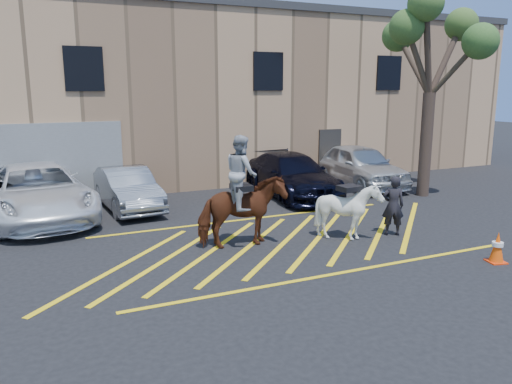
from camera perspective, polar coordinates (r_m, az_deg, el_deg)
name	(u,v)px	position (r m, az deg, el deg)	size (l,w,h in m)	color
ground	(280,239)	(13.46, 2.75, -5.36)	(90.00, 90.00, 0.00)	black
car_white_pickup	(37,192)	(16.63, -23.74, -0.03)	(2.79, 6.05, 1.68)	white
car_silver_sedan	(127,189)	(17.04, -14.49, 0.36)	(1.46, 4.19, 1.38)	gray
car_blue_suv	(292,175)	(18.59, 4.11, 1.93)	(2.18, 5.36, 1.56)	black
car_white_suv	(360,165)	(20.84, 11.78, 3.00)	(2.01, 5.00, 1.70)	silver
handler	(393,206)	(14.09, 15.39, -1.52)	(0.60, 0.39, 1.65)	black
warehouse	(163,94)	(24.14, -10.55, 10.91)	(32.42, 10.20, 7.30)	tan
hatching_zone	(285,242)	(13.21, 3.35, -5.68)	(12.60, 5.12, 0.01)	yellow
mounted_bay	(241,203)	(12.49, -1.67, -1.24)	(2.22, 1.11, 2.85)	#582614
saddled_white	(349,211)	(13.43, 10.53, -2.09)	(1.37, 1.51, 1.56)	silver
traffic_cone	(497,247)	(12.87, 25.87, -5.70)	(0.46, 0.46, 0.73)	#FF360A
tree	(433,38)	(19.42, 19.58, 16.28)	(3.99, 4.37, 7.31)	#433029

